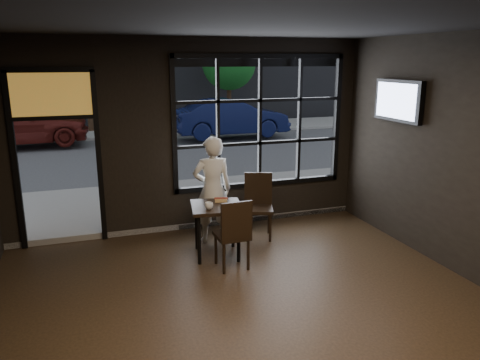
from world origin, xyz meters
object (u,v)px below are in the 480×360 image
object	(u,v)px
chair_near	(232,233)
navy_car	(231,118)
cafe_table	(217,230)
man	(212,190)

from	to	relation	value
chair_near	navy_car	world-z (taller)	navy_car
cafe_table	man	distance (m)	0.75
man	navy_car	bearing A→B (deg)	-104.65
man	navy_car	distance (m)	9.95
cafe_table	navy_car	size ratio (longest dim) A/B	0.19
cafe_table	man	bearing A→B (deg)	89.95
cafe_table	chair_near	bearing A→B (deg)	-69.74
cafe_table	chair_near	size ratio (longest dim) A/B	0.77
chair_near	man	distance (m)	1.10
chair_near	man	xyz separation A→B (m)	(0.02, 1.04, 0.35)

